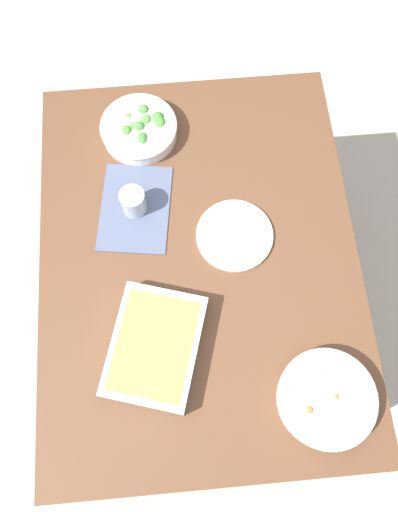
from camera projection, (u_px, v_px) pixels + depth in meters
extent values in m
plane|color=#B2A899|center=(199.00, 314.00, 2.09)|extent=(6.00, 6.00, 0.00)
cube|color=brown|center=(199.00, 258.00, 1.41)|extent=(1.20, 0.90, 0.04)
cylinder|color=brown|center=(88.00, 168.00, 1.92)|extent=(0.06, 0.06, 0.70)
cylinder|color=brown|center=(92.00, 466.00, 1.57)|extent=(0.06, 0.06, 0.70)
cylinder|color=brown|center=(285.00, 153.00, 1.95)|extent=(0.06, 0.06, 0.70)
cylinder|color=brown|center=(334.00, 443.00, 1.59)|extent=(0.06, 0.06, 0.70)
cube|color=#4C5670|center=(135.00, 208.00, 1.44)|extent=(0.31, 0.24, 0.00)
cylinder|color=silver|center=(326.00, 399.00, 1.23)|extent=(0.24, 0.24, 0.05)
torus|color=silver|center=(328.00, 398.00, 1.21)|extent=(0.25, 0.25, 0.01)
cylinder|color=olive|center=(326.00, 399.00, 1.23)|extent=(0.20, 0.20, 0.03)
sphere|color=silver|center=(311.00, 407.00, 1.21)|extent=(0.02, 0.02, 0.02)
sphere|color=olive|center=(309.00, 410.00, 1.20)|extent=(0.02, 0.02, 0.02)
sphere|color=#C66633|center=(321.00, 372.00, 1.24)|extent=(0.02, 0.02, 0.02)
sphere|color=#C66633|center=(336.00, 397.00, 1.22)|extent=(0.02, 0.02, 0.02)
sphere|color=olive|center=(302.00, 391.00, 1.22)|extent=(0.02, 0.02, 0.02)
cylinder|color=silver|center=(139.00, 130.00, 1.50)|extent=(0.23, 0.23, 0.05)
torus|color=silver|center=(138.00, 126.00, 1.48)|extent=(0.23, 0.23, 0.01)
cylinder|color=#8CB272|center=(139.00, 129.00, 1.50)|extent=(0.19, 0.19, 0.02)
sphere|color=#569E42|center=(128.00, 116.00, 1.49)|extent=(0.02, 0.02, 0.02)
sphere|color=#569E42|center=(136.00, 127.00, 1.48)|extent=(0.03, 0.03, 0.03)
sphere|color=#478C38|center=(160.00, 123.00, 1.48)|extent=(0.04, 0.04, 0.04)
sphere|color=#3D7A33|center=(158.00, 118.00, 1.49)|extent=(0.04, 0.04, 0.04)
sphere|color=#3D7A33|center=(142.00, 137.00, 1.47)|extent=(0.03, 0.03, 0.03)
sphere|color=#478C38|center=(127.00, 131.00, 1.47)|extent=(0.03, 0.03, 0.03)
sphere|color=#3D7A33|center=(136.00, 126.00, 1.48)|extent=(0.03, 0.03, 0.03)
sphere|color=#478C38|center=(143.00, 110.00, 1.50)|extent=(0.03, 0.03, 0.03)
sphere|color=#3D7A33|center=(143.00, 141.00, 1.46)|extent=(0.03, 0.03, 0.03)
sphere|color=#478C38|center=(133.00, 126.00, 1.48)|extent=(0.03, 0.03, 0.03)
sphere|color=#569E42|center=(146.00, 120.00, 1.48)|extent=(0.03, 0.03, 0.03)
sphere|color=#3D7A33|center=(140.00, 127.00, 1.48)|extent=(0.03, 0.03, 0.03)
cube|color=silver|center=(155.00, 347.00, 1.27)|extent=(0.35, 0.30, 0.06)
cube|color=#DBAD56|center=(155.00, 346.00, 1.26)|extent=(0.31, 0.26, 0.04)
cylinder|color=#B2BCC6|center=(133.00, 202.00, 1.40)|extent=(0.07, 0.07, 0.08)
cylinder|color=black|center=(134.00, 204.00, 1.41)|extent=(0.06, 0.06, 0.05)
cylinder|color=silver|center=(235.00, 235.00, 1.40)|extent=(0.22, 0.22, 0.01)
cube|color=silver|center=(324.00, 399.00, 1.26)|extent=(0.02, 0.14, 0.01)
ellipsoid|color=silver|center=(291.00, 401.00, 1.25)|extent=(0.03, 0.04, 0.01)
cube|color=silver|center=(140.00, 134.00, 1.52)|extent=(0.10, 0.11, 0.01)
ellipsoid|color=silver|center=(120.00, 150.00, 1.50)|extent=(0.05, 0.05, 0.01)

